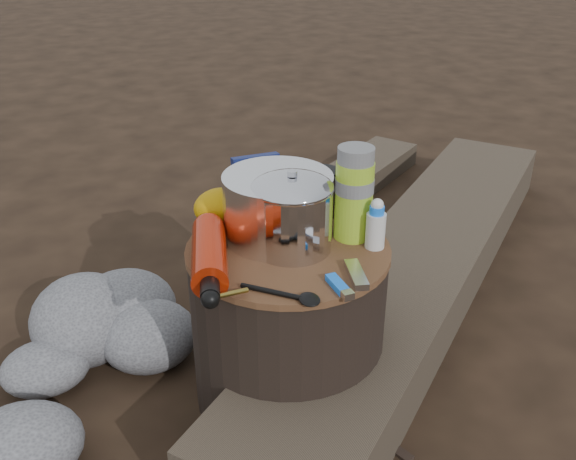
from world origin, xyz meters
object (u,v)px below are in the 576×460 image
object	(u,v)px
fuel_bottle	(209,254)
log_main	(418,269)
thermos	(354,194)
camping_pot	(292,212)
stump	(288,324)
travel_mug	(322,193)

from	to	relation	value
fuel_bottle	log_main	bearing A→B (deg)	37.48
log_main	thermos	size ratio (longest dim) A/B	9.56
log_main	camping_pot	size ratio (longest dim) A/B	11.69
stump	thermos	bearing A→B (deg)	1.38
stump	fuel_bottle	distance (m)	0.32
fuel_bottle	thermos	distance (m)	0.37
log_main	camping_pot	distance (m)	0.77
log_main	fuel_bottle	distance (m)	0.91
stump	log_main	world-z (taller)	stump
log_main	thermos	bearing A→B (deg)	-94.20
log_main	thermos	xyz separation A→B (m)	(-0.38, -0.31, 0.46)
stump	travel_mug	world-z (taller)	travel_mug
log_main	fuel_bottle	size ratio (longest dim) A/B	6.71
camping_pot	travel_mug	size ratio (longest dim) A/B	1.53
stump	fuel_bottle	xyz separation A→B (m)	(-0.19, -0.04, 0.26)
camping_pot	travel_mug	bearing A→B (deg)	48.32
fuel_bottle	travel_mug	bearing A→B (deg)	40.50
camping_pot	fuel_bottle	size ratio (longest dim) A/B	0.57
fuel_bottle	thermos	size ratio (longest dim) A/B	1.43
stump	camping_pot	size ratio (longest dim) A/B	2.60
thermos	stump	bearing A→B (deg)	-178.62
stump	thermos	distance (m)	0.37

